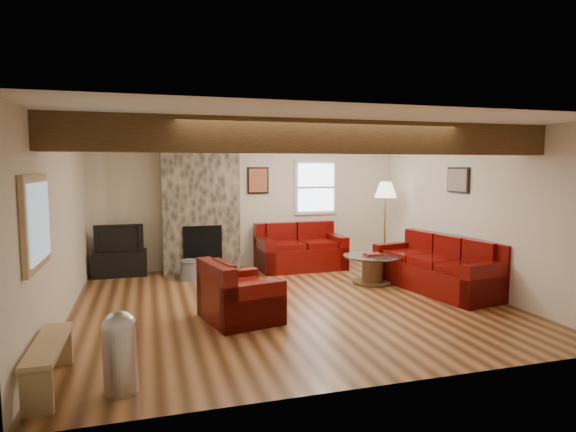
{
  "coord_description": "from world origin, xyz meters",
  "views": [
    {
      "loc": [
        -1.95,
        -6.5,
        1.97
      ],
      "look_at": [
        0.08,
        0.4,
        1.23
      ],
      "focal_mm": 30.0,
      "sensor_mm": 36.0,
      "label": 1
    }
  ],
  "objects_px": {
    "loveseat": "(301,246)",
    "floor_lamp": "(386,194)",
    "coffee_table": "(372,269)",
    "sofa_three": "(437,264)",
    "television": "(119,237)",
    "tv_cabinet": "(120,263)",
    "armchair_red": "(240,290)"
  },
  "relations": [
    {
      "from": "coffee_table",
      "to": "floor_lamp",
      "type": "bearing_deg",
      "value": 54.16
    },
    {
      "from": "sofa_three",
      "to": "tv_cabinet",
      "type": "relative_size",
      "value": 2.35
    },
    {
      "from": "sofa_three",
      "to": "armchair_red",
      "type": "bearing_deg",
      "value": -89.59
    },
    {
      "from": "sofa_three",
      "to": "television",
      "type": "bearing_deg",
      "value": -126.61
    },
    {
      "from": "loveseat",
      "to": "television",
      "type": "distance_m",
      "value": 3.35
    },
    {
      "from": "armchair_red",
      "to": "floor_lamp",
      "type": "xyz_separation_m",
      "value": [
        3.32,
        2.41,
        1.05
      ]
    },
    {
      "from": "loveseat",
      "to": "coffee_table",
      "type": "bearing_deg",
      "value": -63.42
    },
    {
      "from": "floor_lamp",
      "to": "loveseat",
      "type": "bearing_deg",
      "value": 167.46
    },
    {
      "from": "coffee_table",
      "to": "floor_lamp",
      "type": "xyz_separation_m",
      "value": [
        0.81,
        1.12,
        1.19
      ]
    },
    {
      "from": "armchair_red",
      "to": "sofa_three",
      "type": "bearing_deg",
      "value": -92.53
    },
    {
      "from": "sofa_three",
      "to": "coffee_table",
      "type": "distance_m",
      "value": 1.06
    },
    {
      "from": "sofa_three",
      "to": "television",
      "type": "distance_m",
      "value": 5.51
    },
    {
      "from": "loveseat",
      "to": "floor_lamp",
      "type": "relative_size",
      "value": 0.98
    },
    {
      "from": "loveseat",
      "to": "armchair_red",
      "type": "xyz_separation_m",
      "value": [
        -1.7,
        -2.76,
        -0.05
      ]
    },
    {
      "from": "tv_cabinet",
      "to": "coffee_table",
      "type": "bearing_deg",
      "value": -23.35
    },
    {
      "from": "sofa_three",
      "to": "television",
      "type": "relative_size",
      "value": 2.62
    },
    {
      "from": "television",
      "to": "floor_lamp",
      "type": "distance_m",
      "value": 5.03
    },
    {
      "from": "loveseat",
      "to": "floor_lamp",
      "type": "height_order",
      "value": "floor_lamp"
    },
    {
      "from": "loveseat",
      "to": "floor_lamp",
      "type": "xyz_separation_m",
      "value": [
        1.61,
        -0.36,
        1.0
      ]
    },
    {
      "from": "coffee_table",
      "to": "tv_cabinet",
      "type": "relative_size",
      "value": 1.06
    },
    {
      "from": "coffee_table",
      "to": "sofa_three",
      "type": "bearing_deg",
      "value": -39.3
    },
    {
      "from": "loveseat",
      "to": "television",
      "type": "xyz_separation_m",
      "value": [
        -3.32,
        0.3,
        0.27
      ]
    },
    {
      "from": "sofa_three",
      "to": "coffee_table",
      "type": "relative_size",
      "value": 2.22
    },
    {
      "from": "television",
      "to": "floor_lamp",
      "type": "xyz_separation_m",
      "value": [
        4.93,
        -0.66,
        0.73
      ]
    },
    {
      "from": "tv_cabinet",
      "to": "armchair_red",
      "type": "bearing_deg",
      "value": -62.17
    },
    {
      "from": "armchair_red",
      "to": "coffee_table",
      "type": "height_order",
      "value": "armchair_red"
    },
    {
      "from": "coffee_table",
      "to": "floor_lamp",
      "type": "height_order",
      "value": "floor_lamp"
    },
    {
      "from": "television",
      "to": "floor_lamp",
      "type": "relative_size",
      "value": 0.5
    },
    {
      "from": "coffee_table",
      "to": "floor_lamp",
      "type": "distance_m",
      "value": 1.83
    },
    {
      "from": "armchair_red",
      "to": "floor_lamp",
      "type": "relative_size",
      "value": 0.57
    },
    {
      "from": "coffee_table",
      "to": "floor_lamp",
      "type": "relative_size",
      "value": 0.59
    },
    {
      "from": "sofa_three",
      "to": "loveseat",
      "type": "distance_m",
      "value": 2.68
    }
  ]
}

